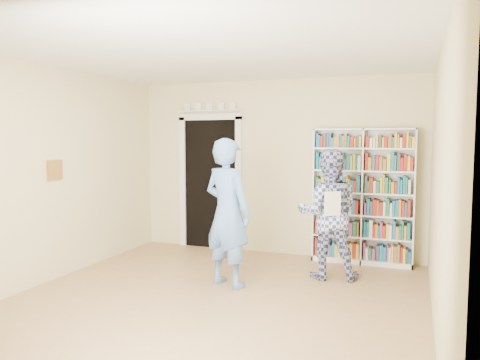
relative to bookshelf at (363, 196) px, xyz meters
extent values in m
plane|color=#9E734C|center=(-1.35, -2.34, -0.98)|extent=(5.00, 5.00, 0.00)
plane|color=white|center=(-1.35, -2.34, 1.72)|extent=(5.00, 5.00, 0.00)
plane|color=beige|center=(-1.35, 0.16, 0.37)|extent=(4.50, 0.00, 4.50)
plane|color=beige|center=(-3.60, -2.34, 0.37)|extent=(0.00, 5.00, 5.00)
plane|color=beige|center=(0.90, -2.34, 0.37)|extent=(0.00, 5.00, 5.00)
cube|color=white|center=(0.00, 0.00, -0.01)|extent=(1.41, 0.26, 1.94)
cube|color=white|center=(0.00, 0.00, -0.01)|extent=(0.02, 0.26, 1.94)
cube|color=black|center=(-2.45, 0.14, 0.07)|extent=(0.90, 0.03, 2.10)
cube|color=silver|center=(-2.95, 0.12, 0.07)|extent=(0.10, 0.06, 2.20)
cube|color=silver|center=(-1.95, 0.12, 0.07)|extent=(0.10, 0.06, 2.20)
cube|color=silver|center=(-2.45, 0.12, 1.17)|extent=(1.10, 0.06, 0.10)
cube|color=silver|center=(-2.45, 0.12, 1.27)|extent=(1.10, 0.08, 0.02)
cube|color=brown|center=(-3.58, -2.14, 0.42)|extent=(0.03, 0.25, 0.25)
imported|color=#5984C6|center=(-1.43, -1.64, -0.08)|extent=(0.76, 0.62, 1.80)
imported|color=navy|center=(-0.34, -0.88, -0.15)|extent=(0.92, 0.78, 1.67)
cube|color=white|center=(-0.24, -1.16, 0.03)|extent=(0.18, 0.12, 0.30)
camera|label=1|loc=(0.69, -6.84, 0.81)|focal=35.00mm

